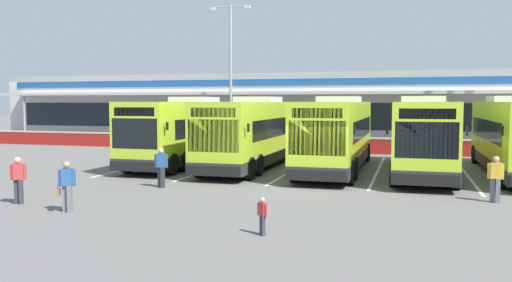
{
  "coord_description": "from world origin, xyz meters",
  "views": [
    {
      "loc": [
        3.61,
        -21.1,
        3.5
      ],
      "look_at": [
        -3.54,
        3.0,
        1.6
      ],
      "focal_mm": 36.45,
      "sensor_mm": 36.0,
      "label": 1
    }
  ],
  "objects_px": {
    "pedestrian_near_bin": "(495,178)",
    "lamp_post_west": "(231,66)",
    "coach_bus_leftmost": "(188,132)",
    "coach_bus_right_centre": "(422,137)",
    "pedestrian_in_dark_coat": "(18,179)",
    "coach_bus_left_centre": "(253,134)",
    "pedestrian_child": "(262,215)",
    "pedestrian_approaching_bus": "(161,166)",
    "pedestrian_with_handbag": "(66,185)",
    "coach_bus_centre": "(337,135)"
  },
  "relations": [
    {
      "from": "pedestrian_near_bin",
      "to": "lamp_post_west",
      "type": "xyz_separation_m",
      "value": [
        -16.41,
        19.08,
        5.42
      ]
    },
    {
      "from": "coach_bus_leftmost",
      "to": "coach_bus_right_centre",
      "type": "relative_size",
      "value": 1.0
    },
    {
      "from": "pedestrian_in_dark_coat",
      "to": "pedestrian_near_bin",
      "type": "bearing_deg",
      "value": 17.34
    },
    {
      "from": "pedestrian_in_dark_coat",
      "to": "pedestrian_near_bin",
      "type": "relative_size",
      "value": 1.0
    },
    {
      "from": "coach_bus_right_centre",
      "to": "lamp_post_west",
      "type": "height_order",
      "value": "lamp_post_west"
    },
    {
      "from": "coach_bus_left_centre",
      "to": "pedestrian_near_bin",
      "type": "relative_size",
      "value": 7.5
    },
    {
      "from": "pedestrian_child",
      "to": "pedestrian_approaching_bus",
      "type": "height_order",
      "value": "pedestrian_approaching_bus"
    },
    {
      "from": "pedestrian_near_bin",
      "to": "lamp_post_west",
      "type": "relative_size",
      "value": 0.15
    },
    {
      "from": "coach_bus_leftmost",
      "to": "pedestrian_approaching_bus",
      "type": "height_order",
      "value": "coach_bus_leftmost"
    },
    {
      "from": "coach_bus_leftmost",
      "to": "coach_bus_right_centre",
      "type": "distance_m",
      "value": 12.66
    },
    {
      "from": "coach_bus_left_centre",
      "to": "pedestrian_in_dark_coat",
      "type": "relative_size",
      "value": 7.5
    },
    {
      "from": "coach_bus_right_centre",
      "to": "coach_bus_left_centre",
      "type": "bearing_deg",
      "value": 179.23
    },
    {
      "from": "pedestrian_with_handbag",
      "to": "pedestrian_near_bin",
      "type": "xyz_separation_m",
      "value": [
        13.31,
        5.58,
        0.02
      ]
    },
    {
      "from": "lamp_post_west",
      "to": "pedestrian_child",
      "type": "bearing_deg",
      "value": -68.99
    },
    {
      "from": "pedestrian_with_handbag",
      "to": "pedestrian_child",
      "type": "relative_size",
      "value": 1.61
    },
    {
      "from": "coach_bus_left_centre",
      "to": "pedestrian_approaching_bus",
      "type": "xyz_separation_m",
      "value": [
        -1.64,
        -7.61,
        -0.91
      ]
    },
    {
      "from": "pedestrian_in_dark_coat",
      "to": "pedestrian_near_bin",
      "type": "distance_m",
      "value": 16.49
    },
    {
      "from": "lamp_post_west",
      "to": "pedestrian_approaching_bus",
      "type": "bearing_deg",
      "value": -78.94
    },
    {
      "from": "coach_bus_centre",
      "to": "coach_bus_right_centre",
      "type": "bearing_deg",
      "value": -0.12
    },
    {
      "from": "pedestrian_in_dark_coat",
      "to": "coach_bus_left_centre",
      "type": "bearing_deg",
      "value": 68.4
    },
    {
      "from": "coach_bus_right_centre",
      "to": "pedestrian_approaching_bus",
      "type": "distance_m",
      "value": 12.77
    },
    {
      "from": "pedestrian_approaching_bus",
      "to": "lamp_post_west",
      "type": "xyz_separation_m",
      "value": [
        -3.82,
        19.52,
        5.42
      ]
    },
    {
      "from": "pedestrian_near_bin",
      "to": "lamp_post_west",
      "type": "bearing_deg",
      "value": 130.7
    },
    {
      "from": "pedestrian_child",
      "to": "coach_bus_right_centre",
      "type": "bearing_deg",
      "value": 72.65
    },
    {
      "from": "pedestrian_with_handbag",
      "to": "coach_bus_right_centre",
      "type": "bearing_deg",
      "value": 48.92
    },
    {
      "from": "pedestrian_child",
      "to": "coach_bus_leftmost",
      "type": "bearing_deg",
      "value": 120.65
    },
    {
      "from": "pedestrian_in_dark_coat",
      "to": "pedestrian_child",
      "type": "xyz_separation_m",
      "value": [
        9.18,
        -1.67,
        -0.33
      ]
    },
    {
      "from": "pedestrian_child",
      "to": "pedestrian_approaching_bus",
      "type": "xyz_separation_m",
      "value": [
        -6.04,
        6.14,
        0.33
      ]
    },
    {
      "from": "pedestrian_with_handbag",
      "to": "pedestrian_approaching_bus",
      "type": "bearing_deg",
      "value": 82.09
    },
    {
      "from": "pedestrian_with_handbag",
      "to": "lamp_post_west",
      "type": "xyz_separation_m",
      "value": [
        -3.1,
        24.66,
        5.43
      ]
    },
    {
      "from": "pedestrian_in_dark_coat",
      "to": "pedestrian_near_bin",
      "type": "xyz_separation_m",
      "value": [
        15.74,
        4.91,
        0.0
      ]
    },
    {
      "from": "coach_bus_right_centre",
      "to": "pedestrian_child",
      "type": "xyz_separation_m",
      "value": [
        -4.26,
        -13.64,
        -1.24
      ]
    },
    {
      "from": "coach_bus_centre",
      "to": "pedestrian_child",
      "type": "bearing_deg",
      "value": -90.35
    },
    {
      "from": "pedestrian_in_dark_coat",
      "to": "pedestrian_approaching_bus",
      "type": "distance_m",
      "value": 5.47
    },
    {
      "from": "pedestrian_with_handbag",
      "to": "pedestrian_in_dark_coat",
      "type": "relative_size",
      "value": 1.0
    },
    {
      "from": "coach_bus_right_centre",
      "to": "pedestrian_with_handbag",
      "type": "height_order",
      "value": "coach_bus_right_centre"
    },
    {
      "from": "pedestrian_in_dark_coat",
      "to": "lamp_post_west",
      "type": "bearing_deg",
      "value": 91.61
    },
    {
      "from": "pedestrian_near_bin",
      "to": "pedestrian_approaching_bus",
      "type": "bearing_deg",
      "value": -178.0
    },
    {
      "from": "pedestrian_with_handbag",
      "to": "lamp_post_west",
      "type": "distance_m",
      "value": 25.44
    },
    {
      "from": "coach_bus_leftmost",
      "to": "pedestrian_in_dark_coat",
      "type": "height_order",
      "value": "coach_bus_leftmost"
    },
    {
      "from": "coach_bus_centre",
      "to": "lamp_post_west",
      "type": "distance_m",
      "value": 16.23
    },
    {
      "from": "pedestrian_approaching_bus",
      "to": "lamp_post_west",
      "type": "bearing_deg",
      "value": 101.06
    },
    {
      "from": "coach_bus_leftmost",
      "to": "pedestrian_child",
      "type": "height_order",
      "value": "coach_bus_leftmost"
    },
    {
      "from": "coach_bus_right_centre",
      "to": "pedestrian_approaching_bus",
      "type": "bearing_deg",
      "value": -143.96
    },
    {
      "from": "coach_bus_leftmost",
      "to": "coach_bus_left_centre",
      "type": "xyz_separation_m",
      "value": [
        3.99,
        -0.41,
        0.0
      ]
    },
    {
      "from": "coach_bus_left_centre",
      "to": "pedestrian_child",
      "type": "distance_m",
      "value": 14.49
    },
    {
      "from": "coach_bus_right_centre",
      "to": "pedestrian_with_handbag",
      "type": "bearing_deg",
      "value": -131.08
    },
    {
      "from": "lamp_post_west",
      "to": "coach_bus_leftmost",
      "type": "bearing_deg",
      "value": -82.75
    },
    {
      "from": "pedestrian_near_bin",
      "to": "coach_bus_right_centre",
      "type": "bearing_deg",
      "value": 108.03
    },
    {
      "from": "coach_bus_right_centre",
      "to": "pedestrian_child",
      "type": "relative_size",
      "value": 12.1
    }
  ]
}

